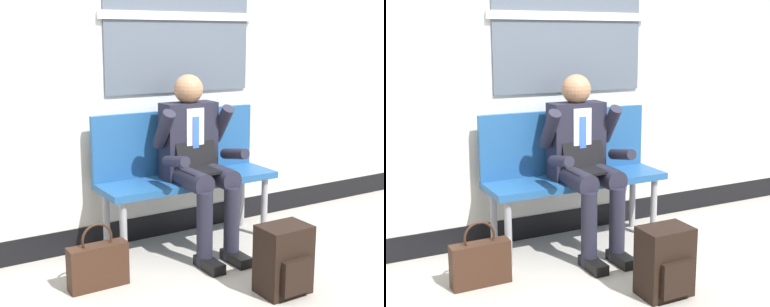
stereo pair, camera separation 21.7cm
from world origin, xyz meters
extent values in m
plane|color=#9E9991|center=(0.00, 0.00, 0.00)|extent=(18.00, 18.00, 0.00)
cube|color=beige|center=(0.00, 0.62, 0.58)|extent=(6.25, 0.12, 0.79)
cube|color=black|center=(0.00, 0.62, 0.09)|extent=(6.25, 0.14, 0.18)
cube|color=#4C5666|center=(0.27, 0.55, 1.69)|extent=(1.22, 0.02, 1.12)
cube|color=silver|center=(0.27, 0.54, 1.69)|extent=(1.30, 0.03, 0.06)
cube|color=navy|center=(0.18, 0.27, 0.50)|extent=(1.35, 0.42, 0.05)
cube|color=navy|center=(0.18, 0.45, 0.76)|extent=(1.35, 0.04, 0.47)
cylinder|color=gray|center=(-0.41, 0.12, 0.24)|extent=(0.05, 0.05, 0.48)
cylinder|color=gray|center=(-0.41, 0.42, 0.24)|extent=(0.05, 0.05, 0.48)
cylinder|color=gray|center=(0.77, 0.12, 0.24)|extent=(0.05, 0.05, 0.48)
cylinder|color=gray|center=(0.77, 0.42, 0.24)|extent=(0.05, 0.05, 0.48)
cylinder|color=#1E1E2D|center=(0.07, 0.06, 0.57)|extent=(0.15, 0.40, 0.15)
cylinder|color=#1E1E2D|center=(0.07, -0.13, 0.26)|extent=(0.11, 0.11, 0.53)
cube|color=black|center=(0.07, -0.19, 0.04)|extent=(0.10, 0.26, 0.07)
cylinder|color=#1E1E2D|center=(0.29, 0.06, 0.57)|extent=(0.15, 0.40, 0.15)
cylinder|color=#1E1E2D|center=(0.29, -0.13, 0.26)|extent=(0.11, 0.11, 0.53)
cube|color=black|center=(0.29, -0.19, 0.04)|extent=(0.10, 0.26, 0.07)
cube|color=#1E1E2D|center=(0.18, 0.27, 0.80)|extent=(0.40, 0.18, 0.55)
cube|color=silver|center=(0.18, 0.18, 0.85)|extent=(0.14, 0.01, 0.39)
cube|color=blue|center=(0.18, 0.17, 0.82)|extent=(0.05, 0.01, 0.33)
sphere|color=#9E7051|center=(0.18, 0.27, 1.17)|extent=(0.21, 0.21, 0.21)
cylinder|color=#1E1E2D|center=(-0.06, 0.20, 0.91)|extent=(0.09, 0.25, 0.30)
cylinder|color=#1E1E2D|center=(-0.06, 0.03, 0.72)|extent=(0.08, 0.27, 0.12)
cylinder|color=#1E1E2D|center=(0.42, 0.20, 0.91)|extent=(0.09, 0.25, 0.30)
cylinder|color=#1E1E2D|center=(0.42, 0.03, 0.72)|extent=(0.08, 0.27, 0.12)
cube|color=black|center=(0.18, 0.03, 0.63)|extent=(0.32, 0.22, 0.02)
cube|color=black|center=(0.18, 0.16, 0.74)|extent=(0.32, 0.08, 0.21)
cube|color=black|center=(0.28, -0.69, 0.21)|extent=(0.31, 0.22, 0.43)
cube|color=black|center=(0.28, -0.82, 0.15)|extent=(0.21, 0.04, 0.21)
cube|color=#331E14|center=(-0.67, -0.05, 0.14)|extent=(0.37, 0.11, 0.28)
torus|color=#331E14|center=(-0.67, -0.05, 0.32)|extent=(0.20, 0.02, 0.20)
camera|label=1|loc=(-1.80, -3.09, 1.54)|focal=51.34mm
camera|label=2|loc=(-1.61, -3.19, 1.54)|focal=51.34mm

